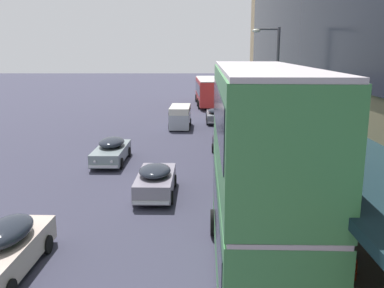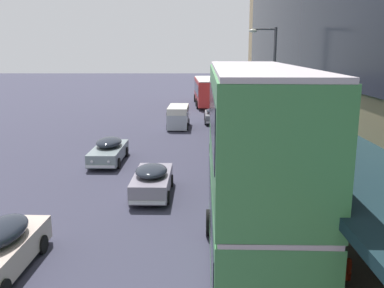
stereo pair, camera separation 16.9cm
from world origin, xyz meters
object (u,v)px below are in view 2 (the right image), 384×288
object	(u,v)px
sedan_lead_near	(154,180)
sedan_lead_mid	(228,146)
sedan_far_back	(111,150)
vw_van	(180,115)
transit_bus_kerbside_front	(255,171)
street_lamp	(273,92)
sedan_second_mid	(216,115)
transit_bus_kerbside_rear	(208,90)
fire_hydrant	(350,269)
sedan_second_near	(2,249)

from	to	relation	value
sedan_lead_near	sedan_lead_mid	bearing A→B (deg)	60.50
sedan_far_back	vw_van	world-z (taller)	vw_van
transit_bus_kerbside_front	sedan_far_back	bearing A→B (deg)	116.56
transit_bus_kerbside_front	street_lamp	bearing A→B (deg)	77.61
sedan_second_mid	transit_bus_kerbside_front	bearing A→B (deg)	-90.61
transit_bus_kerbside_rear	sedan_second_mid	xyz separation A→B (m)	(0.31, -12.90, -1.20)
sedan_second_mid	fire_hydrant	xyz separation A→B (m)	(2.61, -29.14, -0.22)
sedan_lead_mid	fire_hydrant	world-z (taller)	sedan_lead_mid
transit_bus_kerbside_front	sedan_lead_mid	xyz separation A→B (m)	(0.42, 15.12, -2.71)
transit_bus_kerbside_front	street_lamp	world-z (taller)	street_lamp
transit_bus_kerbside_front	fire_hydrant	distance (m)	4.20
transit_bus_kerbside_rear	sedan_lead_near	xyz separation A→B (m)	(-3.72, -33.98, -1.15)
sedan_lead_near	fire_hydrant	distance (m)	10.45
transit_bus_kerbside_front	sedan_second_near	bearing A→B (deg)	177.25
transit_bus_kerbside_front	sedan_second_mid	distance (m)	29.00
sedan_far_back	fire_hydrant	bearing A→B (deg)	-55.26
transit_bus_kerbside_front	street_lamp	distance (m)	11.61
street_lamp	sedan_second_mid	bearing A→B (deg)	97.05
sedan_lead_near	sedan_second_mid	world-z (taller)	sedan_lead_near
transit_bus_kerbside_rear	sedan_second_mid	world-z (taller)	transit_bus_kerbside_rear
fire_hydrant	vw_van	bearing A→B (deg)	102.66
sedan_second_near	vw_van	xyz separation A→B (m)	(4.82, 25.82, 0.28)
sedan_second_mid	fire_hydrant	distance (m)	29.26
sedan_far_back	fire_hydrant	world-z (taller)	sedan_far_back
sedan_far_back	fire_hydrant	distance (m)	17.46
sedan_lead_near	fire_hydrant	size ratio (longest dim) A/B	6.23
sedan_second_near	sedan_second_mid	xyz separation A→B (m)	(8.16, 28.48, -0.10)
transit_bus_kerbside_front	vw_van	world-z (taller)	transit_bus_kerbside_front
street_lamp	sedan_far_back	bearing A→B (deg)	163.68
sedan_second_mid	sedan_far_back	bearing A→B (deg)	-116.38
transit_bus_kerbside_front	fire_hydrant	size ratio (longest dim) A/B	13.64
sedan_lead_mid	street_lamp	distance (m)	5.86
sedan_second_near	fire_hydrant	size ratio (longest dim) A/B	7.06
sedan_far_back	street_lamp	distance (m)	10.67
transit_bus_kerbside_rear	sedan_far_back	xyz separation A→B (m)	(-7.02, -27.70, -1.16)
sedan_far_back	vw_van	size ratio (longest dim) A/B	1.06
transit_bus_kerbside_front	sedan_lead_mid	bearing A→B (deg)	88.42
sedan_second_mid	sedan_lead_mid	distance (m)	13.74
transit_bus_kerbside_front	fire_hydrant	bearing A→B (deg)	-5.47
sedan_lead_near	sedan_far_back	world-z (taller)	sedan_lead_near
sedan_second_near	sedan_lead_mid	xyz separation A→B (m)	(8.27, 14.74, -0.03)
transit_bus_kerbside_rear	sedan_far_back	world-z (taller)	transit_bus_kerbside_rear
vw_van	fire_hydrant	bearing A→B (deg)	-77.34
sedan_lead_near	sedan_far_back	distance (m)	7.10
sedan_far_back	sedan_lead_mid	size ratio (longest dim) A/B	1.06
transit_bus_kerbside_front	sedan_far_back	world-z (taller)	transit_bus_kerbside_front
transit_bus_kerbside_rear	fire_hydrant	bearing A→B (deg)	-86.02
sedan_second_near	fire_hydrant	bearing A→B (deg)	-3.49
transit_bus_kerbside_front	sedan_lead_near	size ratio (longest dim) A/B	2.19
sedan_lead_near	street_lamp	size ratio (longest dim) A/B	0.55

